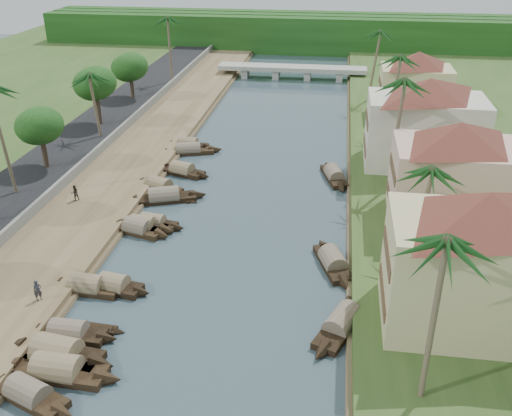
# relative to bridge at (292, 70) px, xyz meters

# --- Properties ---
(ground) EXTENTS (220.00, 220.00, 0.00)m
(ground) POSITION_rel_bridge_xyz_m (-0.00, -72.00, -1.72)
(ground) COLOR #354750
(ground) RESTS_ON ground
(left_bank) EXTENTS (10.00, 180.00, 0.80)m
(left_bank) POSITION_rel_bridge_xyz_m (-16.00, -52.00, -1.32)
(left_bank) COLOR brown
(left_bank) RESTS_ON ground
(right_bank) EXTENTS (16.00, 180.00, 1.20)m
(right_bank) POSITION_rel_bridge_xyz_m (19.00, -52.00, -1.12)
(right_bank) COLOR #2E481D
(right_bank) RESTS_ON ground
(road) EXTENTS (8.00, 180.00, 1.40)m
(road) POSITION_rel_bridge_xyz_m (-24.50, -52.00, -1.02)
(road) COLOR black
(road) RESTS_ON ground
(retaining_wall) EXTENTS (0.40, 180.00, 1.10)m
(retaining_wall) POSITION_rel_bridge_xyz_m (-20.20, -52.00, -0.37)
(retaining_wall) COLOR slate
(retaining_wall) RESTS_ON left_bank
(treeline) EXTENTS (120.00, 14.00, 8.00)m
(treeline) POSITION_rel_bridge_xyz_m (-0.00, 28.00, 2.28)
(treeline) COLOR #183A0F
(treeline) RESTS_ON ground
(bridge) EXTENTS (28.00, 4.00, 2.40)m
(bridge) POSITION_rel_bridge_xyz_m (0.00, 0.00, 0.00)
(bridge) COLOR #99998F
(bridge) RESTS_ON ground
(building_near) EXTENTS (14.85, 14.85, 10.20)m
(building_near) POSITION_rel_bridge_xyz_m (18.99, -74.00, 4.66)
(building_near) COLOR #C6BE85
(building_near) RESTS_ON right_bank
(building_mid) EXTENTS (14.11, 14.11, 9.70)m
(building_mid) POSITION_rel_bridge_xyz_m (19.99, -58.00, 4.41)
(building_mid) COLOR #CB9B90
(building_mid) RESTS_ON right_bank
(building_far) EXTENTS (15.59, 15.59, 10.20)m
(building_far) POSITION_rel_bridge_xyz_m (18.99, -44.00, 4.66)
(building_far) COLOR beige
(building_far) RESTS_ON right_bank
(building_distant) EXTENTS (12.62, 12.62, 9.20)m
(building_distant) POSITION_rel_bridge_xyz_m (19.99, -24.00, 4.16)
(building_distant) COLOR #C6BE85
(building_distant) RESTS_ON right_bank
(sampan_0) EXTENTS (7.82, 4.19, 2.07)m
(sampan_0) POSITION_rel_bridge_xyz_m (-9.01, -84.39, -1.31)
(sampan_0) COLOR black
(sampan_0) RESTS_ON ground
(sampan_1) EXTENTS (9.03, 3.16, 2.58)m
(sampan_1) POSITION_rel_bridge_xyz_m (-8.90, -80.66, -1.30)
(sampan_1) COLOR black
(sampan_1) RESTS_ON ground
(sampan_2) EXTENTS (9.14, 2.27, 2.37)m
(sampan_2) POSITION_rel_bridge_xyz_m (-8.15, -82.18, -1.30)
(sampan_2) COLOR black
(sampan_2) RESTS_ON ground
(sampan_3) EXTENTS (7.56, 1.84, 2.05)m
(sampan_3) POSITION_rel_bridge_xyz_m (-9.10, -78.44, -1.31)
(sampan_3) COLOR black
(sampan_3) RESTS_ON ground
(sampan_4) EXTENTS (7.66, 2.13, 2.17)m
(sampan_4) POSITION_rel_bridge_xyz_m (-10.16, -72.70, -1.31)
(sampan_4) COLOR black
(sampan_4) RESTS_ON ground
(sampan_5) EXTENTS (6.69, 2.61, 2.11)m
(sampan_5) POSITION_rel_bridge_xyz_m (-8.05, -72.30, -1.31)
(sampan_5) COLOR black
(sampan_5) RESTS_ON ground
(sampan_6) EXTENTS (7.36, 3.54, 2.16)m
(sampan_6) POSITION_rel_bridge_xyz_m (-9.30, -62.74, -1.31)
(sampan_6) COLOR black
(sampan_6) RESTS_ON ground
(sampan_7) EXTENTS (7.00, 2.50, 1.88)m
(sampan_7) POSITION_rel_bridge_xyz_m (-8.25, -61.33, -1.32)
(sampan_7) COLOR black
(sampan_7) RESTS_ON ground
(sampan_8) EXTENTS (7.01, 2.60, 2.14)m
(sampan_8) POSITION_rel_bridge_xyz_m (-9.02, -62.16, -1.31)
(sampan_8) COLOR black
(sampan_8) RESTS_ON ground
(sampan_9) EXTENTS (9.47, 4.95, 2.36)m
(sampan_9) POSITION_rel_bridge_xyz_m (-8.81, -55.62, -1.30)
(sampan_9) COLOR black
(sampan_9) RESTS_ON ground
(sampan_10) EXTENTS (7.91, 4.69, 2.19)m
(sampan_10) POSITION_rel_bridge_xyz_m (-10.18, -52.98, -1.31)
(sampan_10) COLOR black
(sampan_10) RESTS_ON ground
(sampan_11) EXTENTS (7.77, 3.98, 2.20)m
(sampan_11) POSITION_rel_bridge_xyz_m (-8.76, -48.21, -1.31)
(sampan_11) COLOR black
(sampan_11) RESTS_ON ground
(sampan_12) EXTENTS (9.14, 4.24, 2.16)m
(sampan_12) POSITION_rel_bridge_xyz_m (-9.74, -41.57, -1.31)
(sampan_12) COLOR black
(sampan_12) RESTS_ON ground
(sampan_13) EXTENTS (7.55, 2.11, 2.07)m
(sampan_13) POSITION_rel_bridge_xyz_m (-10.32, -39.48, -1.31)
(sampan_13) COLOR black
(sampan_13) RESTS_ON ground
(sampan_14) EXTENTS (5.14, 9.18, 2.23)m
(sampan_14) POSITION_rel_bridge_xyz_m (10.27, -74.50, -1.31)
(sampan_14) COLOR black
(sampan_14) RESTS_ON ground
(sampan_15) EXTENTS (4.34, 8.40, 2.22)m
(sampan_15) POSITION_rel_bridge_xyz_m (9.42, -66.15, -1.31)
(sampan_15) COLOR black
(sampan_15) RESTS_ON ground
(sampan_16) EXTENTS (3.96, 8.86, 2.14)m
(sampan_16) POSITION_rel_bridge_xyz_m (9.10, -47.06, -1.31)
(sampan_16) COLOR black
(sampan_16) RESTS_ON ground
(canoe_1) EXTENTS (5.51, 1.23, 0.88)m
(canoe_1) POSITION_rel_bridge_xyz_m (-7.98, -77.27, -1.62)
(canoe_1) COLOR black
(canoe_1) RESTS_ON ground
(canoe_2) EXTENTS (6.31, 2.33, 0.91)m
(canoe_2) POSITION_rel_bridge_xyz_m (-8.14, -54.99, -1.62)
(canoe_2) COLOR black
(canoe_2) RESTS_ON ground
(palm_0) EXTENTS (3.20, 3.20, 12.36)m
(palm_0) POSITION_rel_bridge_xyz_m (15.00, -81.80, 10.02)
(palm_0) COLOR brown
(palm_0) RESTS_ON ground
(palm_1) EXTENTS (3.20, 3.20, 9.59)m
(palm_1) POSITION_rel_bridge_xyz_m (16.00, -65.36, 7.36)
(palm_1) COLOR brown
(palm_1) RESTS_ON ground
(palm_2) EXTENTS (3.20, 3.20, 13.23)m
(palm_2) POSITION_rel_bridge_xyz_m (15.00, -51.43, 10.85)
(palm_2) COLOR brown
(palm_2) RESTS_ON ground
(palm_3) EXTENTS (3.20, 3.20, 11.95)m
(palm_3) POSITION_rel_bridge_xyz_m (16.00, -33.67, 9.62)
(palm_3) COLOR brown
(palm_3) RESTS_ON ground
(palm_6) EXTENTS (3.20, 3.20, 9.71)m
(palm_6) POSITION_rel_bridge_xyz_m (-22.00, -40.49, 7.66)
(palm_6) COLOR brown
(palm_6) RESTS_ON ground
(palm_7) EXTENTS (3.20, 3.20, 12.30)m
(palm_7) POSITION_rel_bridge_xyz_m (14.00, -17.20, 9.97)
(palm_7) COLOR brown
(palm_7) RESTS_ON ground
(palm_8) EXTENTS (3.20, 3.20, 12.50)m
(palm_8) POSITION_rel_bridge_xyz_m (-20.50, -10.85, 10.35)
(palm_8) COLOR brown
(palm_8) RESTS_ON ground
(tree_3) EXTENTS (4.98, 4.98, 7.00)m
(tree_3) POSITION_rel_bridge_xyz_m (-24.00, -51.48, 4.56)
(tree_3) COLOR #49372A
(tree_3) RESTS_ON ground
(tree_4) EXTENTS (5.38, 5.38, 7.92)m
(tree_4) POSITION_rel_bridge_xyz_m (-24.00, -35.44, 5.31)
(tree_4) COLOR #49372A
(tree_4) RESTS_ON ground
(tree_5) EXTENTS (5.27, 5.27, 7.04)m
(tree_5) POSITION_rel_bridge_xyz_m (-24.00, -21.70, 4.48)
(tree_5) COLOR #49372A
(tree_5) RESTS_ON ground
(tree_6) EXTENTS (4.42, 4.42, 6.94)m
(tree_6) POSITION_rel_bridge_xyz_m (24.00, -41.75, 4.50)
(tree_6) COLOR #49372A
(tree_6) RESTS_ON ground
(person_near) EXTENTS (0.75, 0.71, 1.72)m
(person_near) POSITION_rel_bridge_xyz_m (-12.79, -75.44, -0.06)
(person_near) COLOR #2B2C33
(person_near) RESTS_ON left_bank
(person_far) EXTENTS (1.03, 1.02, 1.68)m
(person_far) POSITION_rel_bridge_xyz_m (-17.51, -58.31, -0.08)
(person_far) COLOR #302922
(person_far) RESTS_ON left_bank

